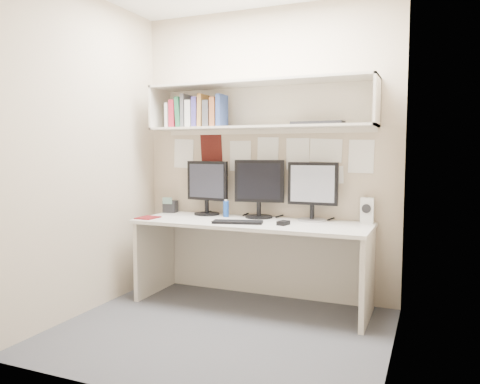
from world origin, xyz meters
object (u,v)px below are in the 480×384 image
at_px(keyboard, 238,222).
at_px(speaker, 367,210).
at_px(monitor_center, 259,187).
at_px(maroon_notebook, 148,218).
at_px(monitor_left, 207,186).
at_px(monitor_right, 313,189).
at_px(desk, 252,263).
at_px(desk_phone, 170,206).

bearing_deg(keyboard, speaker, 8.96).
bearing_deg(monitor_center, maroon_notebook, -165.41).
relative_size(monitor_left, monitor_right, 1.00).
relative_size(monitor_right, maroon_notebook, 2.56).
height_order(keyboard, speaker, speaker).
xyz_separation_m(desk, speaker, (0.92, 0.26, 0.47)).
relative_size(monitor_center, monitor_right, 1.03).
bearing_deg(monitor_left, maroon_notebook, -124.87).
relative_size(desk, monitor_right, 3.99).
xyz_separation_m(speaker, maroon_notebook, (-1.83, -0.46, -0.10)).
relative_size(desk, keyboard, 4.87).
height_order(monitor_right, keyboard, monitor_right).
bearing_deg(monitor_center, speaker, -7.69).
distance_m(monitor_center, keyboard, 0.46).
distance_m(speaker, desk_phone, 1.86).
bearing_deg(monitor_right, desk, -155.94).
bearing_deg(monitor_left, desk_phone, -173.83).
height_order(monitor_right, speaker, monitor_right).
bearing_deg(maroon_notebook, speaker, 16.20).
distance_m(monitor_left, desk_phone, 0.46).
distance_m(monitor_left, speaker, 1.46).
height_order(desk, desk_phone, desk_phone).
xyz_separation_m(monitor_left, keyboard, (0.47, -0.38, -0.26)).
xyz_separation_m(monitor_right, speaker, (0.45, 0.04, -0.16)).
relative_size(desk, monitor_left, 3.99).
height_order(desk, keyboard, keyboard).
xyz_separation_m(desk, keyboard, (-0.07, -0.16, 0.37)).
distance_m(monitor_left, monitor_center, 0.52).
xyz_separation_m(maroon_notebook, desk_phone, (-0.03, 0.43, 0.05)).
relative_size(maroon_notebook, desk_phone, 1.30).
height_order(monitor_center, desk_phone, monitor_center).
height_order(monitor_left, monitor_center, monitor_center).
relative_size(desk, monitor_center, 3.87).
distance_m(speaker, maroon_notebook, 1.89).
height_order(desk, speaker, speaker).
bearing_deg(desk_phone, speaker, -7.80).
xyz_separation_m(monitor_left, speaker, (1.45, 0.04, -0.16)).
bearing_deg(monitor_left, desk, -14.90).
relative_size(monitor_center, maroon_notebook, 2.65).
bearing_deg(keyboard, monitor_right, 20.99).
bearing_deg(desk, desk_phone, 166.38).
height_order(keyboard, desk_phone, desk_phone).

